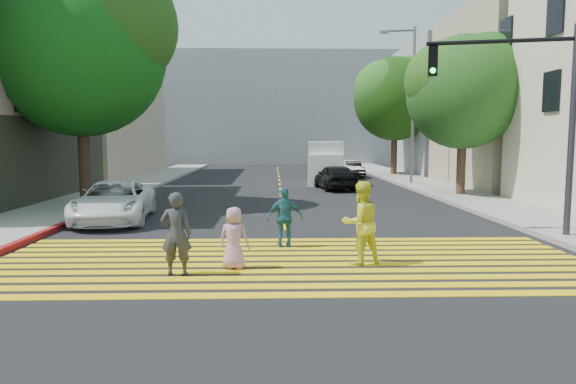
{
  "coord_description": "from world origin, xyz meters",
  "views": [
    {
      "loc": [
        -0.36,
        -10.01,
        2.76
      ],
      "look_at": [
        0.0,
        3.0,
        1.4
      ],
      "focal_mm": 32.0,
      "sensor_mm": 36.0,
      "label": 1
    }
  ],
  "objects_px": {
    "tree_right_near": "(465,86)",
    "silver_car": "(323,167)",
    "pedestrian_man": "(176,234)",
    "dark_car_near": "(335,177)",
    "pedestrian_child": "(234,238)",
    "pedestrian_extra": "(285,217)",
    "pedestrian_woman": "(361,223)",
    "white_van": "(325,164)",
    "tree_right_far": "(396,95)",
    "traffic_signal": "(531,103)",
    "dark_car_parked": "(351,169)",
    "tree_left": "(82,42)",
    "white_sedan": "(114,201)"
  },
  "relations": [
    {
      "from": "white_sedan",
      "to": "white_van",
      "type": "height_order",
      "value": "white_van"
    },
    {
      "from": "dark_car_parked",
      "to": "white_van",
      "type": "xyz_separation_m",
      "value": [
        -2.3,
        -4.83,
        0.61
      ]
    },
    {
      "from": "tree_right_near",
      "to": "pedestrian_child",
      "type": "bearing_deg",
      "value": -126.47
    },
    {
      "from": "tree_right_near",
      "to": "traffic_signal",
      "type": "bearing_deg",
      "value": -100.9
    },
    {
      "from": "tree_right_far",
      "to": "silver_car",
      "type": "height_order",
      "value": "tree_right_far"
    },
    {
      "from": "silver_car",
      "to": "pedestrian_man",
      "type": "bearing_deg",
      "value": 86.03
    },
    {
      "from": "pedestrian_extra",
      "to": "traffic_signal",
      "type": "bearing_deg",
      "value": -175.61
    },
    {
      "from": "silver_car",
      "to": "traffic_signal",
      "type": "xyz_separation_m",
      "value": [
        3.25,
        -24.44,
        3.13
      ]
    },
    {
      "from": "pedestrian_woman",
      "to": "pedestrian_extra",
      "type": "distance_m",
      "value": 2.43
    },
    {
      "from": "pedestrian_child",
      "to": "dark_car_parked",
      "type": "xyz_separation_m",
      "value": [
        6.32,
        25.61,
        -0.05
      ]
    },
    {
      "from": "pedestrian_child",
      "to": "white_sedan",
      "type": "relative_size",
      "value": 0.27
    },
    {
      "from": "dark_car_parked",
      "to": "tree_right_near",
      "type": "bearing_deg",
      "value": -79.55
    },
    {
      "from": "white_sedan",
      "to": "pedestrian_child",
      "type": "bearing_deg",
      "value": -61.61
    },
    {
      "from": "tree_left",
      "to": "white_van",
      "type": "relative_size",
      "value": 1.75
    },
    {
      "from": "tree_left",
      "to": "pedestrian_child",
      "type": "xyz_separation_m",
      "value": [
        6.74,
        -10.33,
        -5.9
      ]
    },
    {
      "from": "tree_right_far",
      "to": "silver_car",
      "type": "distance_m",
      "value": 7.54
    },
    {
      "from": "white_sedan",
      "to": "traffic_signal",
      "type": "height_order",
      "value": "traffic_signal"
    },
    {
      "from": "pedestrian_child",
      "to": "dark_car_parked",
      "type": "distance_m",
      "value": 26.38
    },
    {
      "from": "dark_car_near",
      "to": "white_sedan",
      "type": "bearing_deg",
      "value": 42.81
    },
    {
      "from": "white_van",
      "to": "traffic_signal",
      "type": "bearing_deg",
      "value": -73.32
    },
    {
      "from": "silver_car",
      "to": "white_van",
      "type": "bearing_deg",
      "value": 93.02
    },
    {
      "from": "white_sedan",
      "to": "tree_right_near",
      "type": "bearing_deg",
      "value": 18.91
    },
    {
      "from": "white_sedan",
      "to": "dark_car_parked",
      "type": "height_order",
      "value": "white_sedan"
    },
    {
      "from": "pedestrian_child",
      "to": "white_van",
      "type": "distance_m",
      "value": 21.17
    },
    {
      "from": "tree_left",
      "to": "tree_right_near",
      "type": "bearing_deg",
      "value": 9.73
    },
    {
      "from": "pedestrian_woman",
      "to": "traffic_signal",
      "type": "distance_m",
      "value": 6.4
    },
    {
      "from": "tree_right_far",
      "to": "traffic_signal",
      "type": "bearing_deg",
      "value": -94.86
    },
    {
      "from": "pedestrian_woman",
      "to": "pedestrian_child",
      "type": "height_order",
      "value": "pedestrian_woman"
    },
    {
      "from": "pedestrian_child",
      "to": "dark_car_near",
      "type": "xyz_separation_m",
      "value": [
        4.16,
        16.89,
        0.03
      ]
    },
    {
      "from": "white_van",
      "to": "pedestrian_extra",
      "type": "bearing_deg",
      "value": -94.2
    },
    {
      "from": "pedestrian_man",
      "to": "dark_car_near",
      "type": "xyz_separation_m",
      "value": [
        5.29,
        17.35,
        -0.15
      ]
    },
    {
      "from": "pedestrian_man",
      "to": "white_sedan",
      "type": "bearing_deg",
      "value": -66.43
    },
    {
      "from": "white_sedan",
      "to": "traffic_signal",
      "type": "bearing_deg",
      "value": -21.5
    },
    {
      "from": "pedestrian_man",
      "to": "pedestrian_woman",
      "type": "xyz_separation_m",
      "value": [
        3.87,
        0.81,
        0.07
      ]
    },
    {
      "from": "tree_right_far",
      "to": "white_sedan",
      "type": "distance_m",
      "value": 25.73
    },
    {
      "from": "white_van",
      "to": "traffic_signal",
      "type": "xyz_separation_m",
      "value": [
        3.77,
        -17.66,
        2.51
      ]
    },
    {
      "from": "pedestrian_woman",
      "to": "white_van",
      "type": "xyz_separation_m",
      "value": [
        1.27,
        20.43,
        0.3
      ]
    },
    {
      "from": "pedestrian_man",
      "to": "pedestrian_extra",
      "type": "xyz_separation_m",
      "value": [
        2.25,
        2.61,
        -0.08
      ]
    },
    {
      "from": "tree_left",
      "to": "tree_right_near",
      "type": "height_order",
      "value": "tree_left"
    },
    {
      "from": "dark_car_parked",
      "to": "white_van",
      "type": "bearing_deg",
      "value": -120.28
    },
    {
      "from": "tree_left",
      "to": "pedestrian_man",
      "type": "bearing_deg",
      "value": -62.53
    },
    {
      "from": "tree_right_near",
      "to": "silver_car",
      "type": "bearing_deg",
      "value": 109.77
    },
    {
      "from": "pedestrian_man",
      "to": "dark_car_near",
      "type": "relative_size",
      "value": 0.42
    },
    {
      "from": "pedestrian_child",
      "to": "pedestrian_extra",
      "type": "bearing_deg",
      "value": -103.17
    },
    {
      "from": "tree_right_near",
      "to": "white_van",
      "type": "height_order",
      "value": "tree_right_near"
    },
    {
      "from": "pedestrian_child",
      "to": "pedestrian_woman",
      "type": "bearing_deg",
      "value": -158.3
    },
    {
      "from": "tree_right_far",
      "to": "silver_car",
      "type": "bearing_deg",
      "value": 175.11
    },
    {
      "from": "dark_car_parked",
      "to": "pedestrian_woman",
      "type": "bearing_deg",
      "value": -102.88
    },
    {
      "from": "pedestrian_man",
      "to": "white_van",
      "type": "bearing_deg",
      "value": -106.08
    },
    {
      "from": "dark_car_parked",
      "to": "white_van",
      "type": "distance_m",
      "value": 5.39
    }
  ]
}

